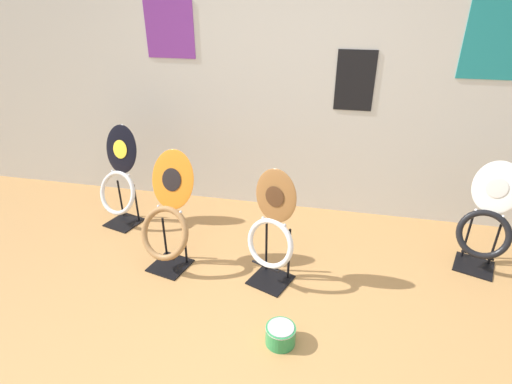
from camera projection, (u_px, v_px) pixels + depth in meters
ground_plane at (240, 377)px, 2.26m from camera, size 14.00×14.00×0.00m
wall_back at (296, 74)px, 3.49m from camera, size 8.00×0.07×2.60m
toilet_seat_display_white_plain at (486, 224)px, 3.00m from camera, size 0.42×0.37×0.86m
toilet_seat_display_orange_sun at (167, 222)px, 3.01m from camera, size 0.47×0.44×0.92m
toilet_seat_display_woodgrain at (272, 231)px, 2.82m from camera, size 0.40×0.36×0.90m
toilet_seat_display_jazz_black at (119, 182)px, 3.58m from camera, size 0.44×0.38×0.91m
paint_can at (281, 334)px, 2.45m from camera, size 0.19×0.19×0.13m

